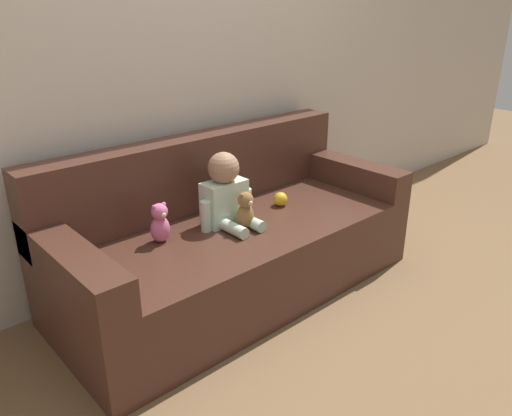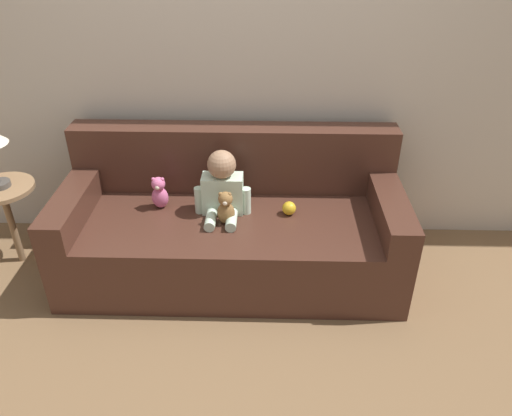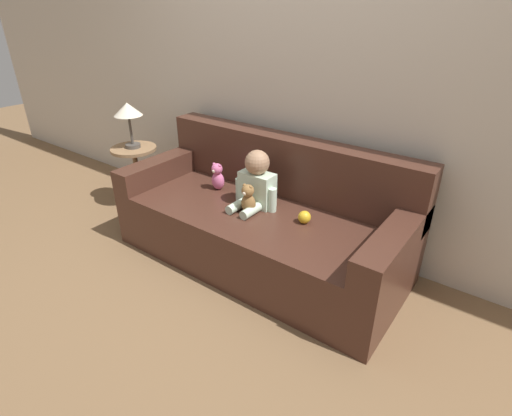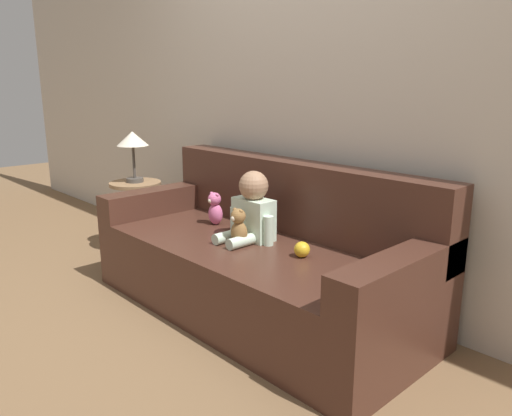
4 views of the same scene
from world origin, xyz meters
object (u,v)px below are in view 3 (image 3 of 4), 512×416
side_table (131,131)px  person_baby (256,183)px  toy_ball (304,217)px  teddy_bear_brown (248,199)px  plush_toy_side (218,177)px  couch (264,221)px

side_table → person_baby: bearing=-1.4°
toy_ball → teddy_bear_brown: bearing=-163.6°
plush_toy_side → toy_ball: 0.74m
teddy_bear_brown → side_table: side_table is taller
toy_ball → couch: bearing=173.6°
couch → plush_toy_side: 0.46m
plush_toy_side → side_table: (-0.90, -0.01, 0.16)m
couch → person_baby: 0.28m
couch → plush_toy_side: size_ratio=9.74×
couch → side_table: (-1.31, 0.01, 0.37)m
couch → side_table: side_table is taller
person_baby → couch: bearing=25.7°
couch → toy_ball: (0.32, -0.04, 0.15)m
plush_toy_side → teddy_bear_brown: bearing=-21.8°
couch → person_baby: size_ratio=5.12×
couch → teddy_bear_brown: 0.25m
couch → teddy_bear_brown: (-0.02, -0.14, 0.21)m
plush_toy_side → side_table: 0.92m
person_baby → plush_toy_side: person_baby is taller
teddy_bear_brown → plush_toy_side: 0.42m
couch → person_baby: bearing=-154.3°
person_baby → side_table: 1.27m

